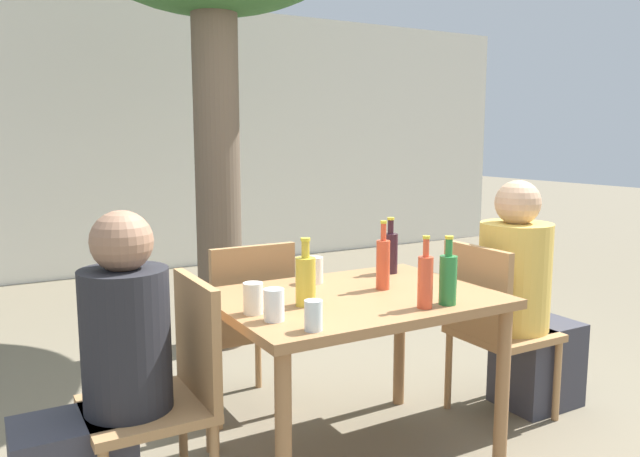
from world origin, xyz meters
The scene contains 17 objects.
ground_plane centered at (0.00, 0.00, 0.00)m, with size 30.00×30.00×0.00m, color #706651.
cafe_building_wall centered at (0.00, 4.45, 1.40)m, with size 10.00×0.08×2.80m.
dining_table_front centered at (0.00, 0.00, 0.65)m, with size 1.17×0.86×0.75m.
patio_chair_0 centered at (-0.82, 0.00, 0.51)m, with size 0.44×0.44×0.90m.
patio_chair_1 centered at (0.82, 0.00, 0.51)m, with size 0.44×0.44×0.90m.
patio_chair_2 centered at (-0.23, 0.66, 0.51)m, with size 0.44×0.44×0.90m.
person_seated_0 centered at (-1.06, 0.00, 0.52)m, with size 0.56×0.31×1.17m.
person_seated_1 centered at (1.05, 0.00, 0.55)m, with size 0.58×0.36×1.21m.
green_bottle_0 centered at (0.24, -0.32, 0.86)m, with size 0.07×0.07×0.28m.
soda_bottle_1 centered at (0.13, -0.32, 0.86)m, with size 0.06×0.06×0.29m.
wine_bottle_2 centered at (0.39, 0.28, 0.86)m, with size 0.07×0.07×0.28m.
soda_bottle_3 centered at (0.17, 0.02, 0.87)m, with size 0.06×0.06×0.31m.
oil_cruet_4 centered at (-0.26, -0.05, 0.86)m, with size 0.08×0.08×0.28m.
drinking_glass_0 centered at (-0.50, -0.05, 0.81)m, with size 0.08×0.08×0.12m.
drinking_glass_1 centered at (-0.40, -0.35, 0.80)m, with size 0.07×0.07×0.11m.
drinking_glass_2 centered at (-0.46, -0.18, 0.81)m, with size 0.08×0.08×0.12m.
drinking_glass_3 centered at (-0.04, 0.28, 0.81)m, with size 0.08×0.08×0.12m.
Camera 1 is at (-1.42, -2.20, 1.42)m, focal length 35.00 mm.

